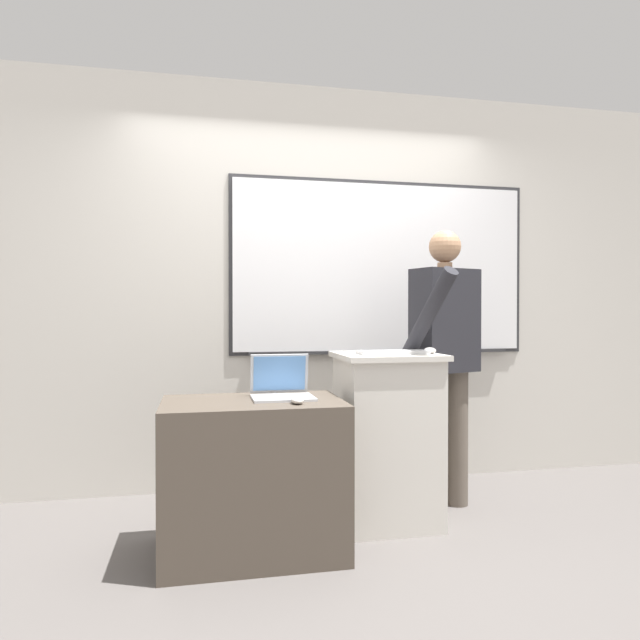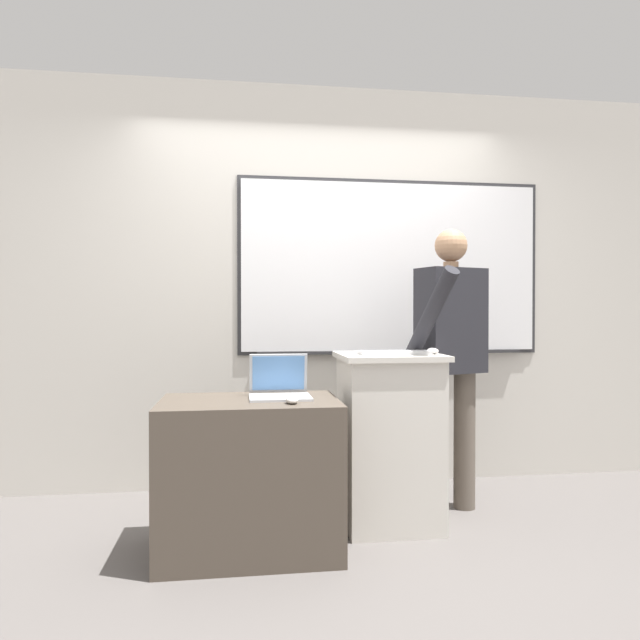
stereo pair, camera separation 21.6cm
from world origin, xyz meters
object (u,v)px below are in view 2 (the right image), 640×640
object	(u,v)px
laptop	(279,385)
wireless_keyboard	(394,353)
person_presenter	(451,350)
computer_mouse_by_laptop	(292,400)
side_desk	(250,475)
lectern_podium	(389,439)
computer_mouse_by_keyboard	(433,351)

from	to	relation	value
laptop	wireless_keyboard	distance (m)	0.66
person_presenter	computer_mouse_by_laptop	xyz separation A→B (m)	(-1.01, -0.55, -0.20)
side_desk	person_presenter	size ratio (longest dim) A/B	0.53
lectern_podium	wireless_keyboard	distance (m)	0.49
computer_mouse_by_laptop	person_presenter	bearing A→B (deg)	28.81
side_desk	wireless_keyboard	xyz separation A→B (m)	(0.79, 0.18, 0.59)
computer_mouse_by_laptop	lectern_podium	bearing A→B (deg)	33.92
side_desk	computer_mouse_by_laptop	size ratio (longest dim) A/B	8.90
computer_mouse_by_laptop	side_desk	bearing A→B (deg)	143.14
person_presenter	wireless_keyboard	distance (m)	0.47
laptop	computer_mouse_by_keyboard	size ratio (longest dim) A/B	3.11
wireless_keyboard	lectern_podium	bearing A→B (deg)	98.88
computer_mouse_by_laptop	computer_mouse_by_keyboard	xyz separation A→B (m)	(0.82, 0.33, 0.21)
lectern_podium	computer_mouse_by_laptop	world-z (taller)	lectern_podium
lectern_podium	wireless_keyboard	world-z (taller)	wireless_keyboard
side_desk	computer_mouse_by_laptop	xyz separation A→B (m)	(0.20, -0.15, 0.40)
computer_mouse_by_laptop	laptop	bearing A→B (deg)	101.09
person_presenter	computer_mouse_by_laptop	world-z (taller)	person_presenter
wireless_keyboard	computer_mouse_by_laptop	size ratio (longest dim) A/B	3.91
lectern_podium	laptop	xyz separation A→B (m)	(-0.63, -0.16, 0.33)
person_presenter	computer_mouse_by_keyboard	world-z (taller)	person_presenter
laptop	computer_mouse_by_laptop	xyz separation A→B (m)	(0.05, -0.23, -0.04)
computer_mouse_by_keyboard	side_desk	bearing A→B (deg)	-169.71
side_desk	laptop	size ratio (longest dim) A/B	2.86
side_desk	computer_mouse_by_keyboard	xyz separation A→B (m)	(1.02, 0.18, 0.60)
wireless_keyboard	computer_mouse_by_keyboard	size ratio (longest dim) A/B	3.91
side_desk	laptop	world-z (taller)	laptop
person_presenter	wireless_keyboard	world-z (taller)	person_presenter
person_presenter	laptop	size ratio (longest dim) A/B	5.44
laptop	computer_mouse_by_laptop	distance (m)	0.24
side_desk	computer_mouse_by_laptop	bearing A→B (deg)	-36.86
person_presenter	computer_mouse_by_laptop	bearing A→B (deg)	-169.12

